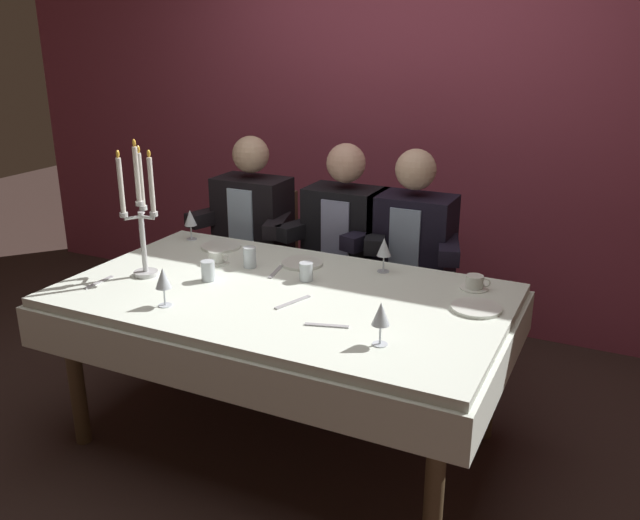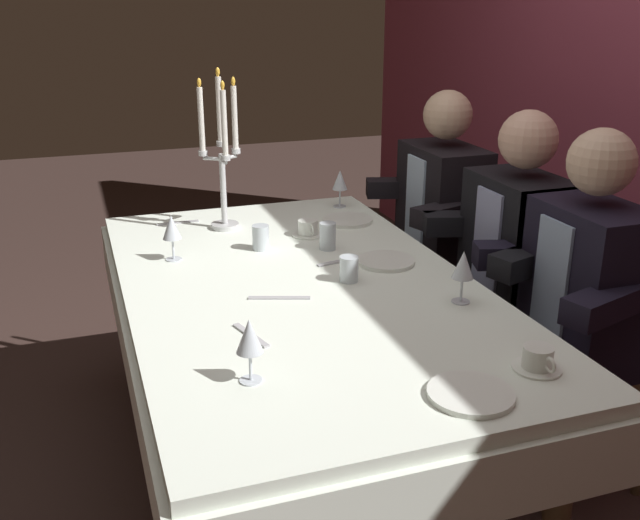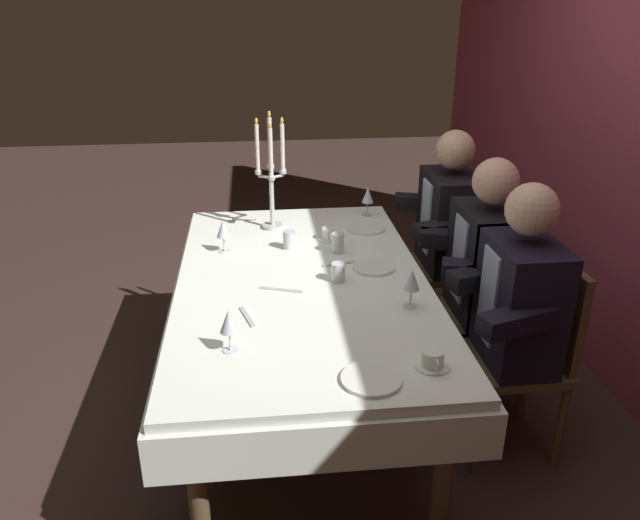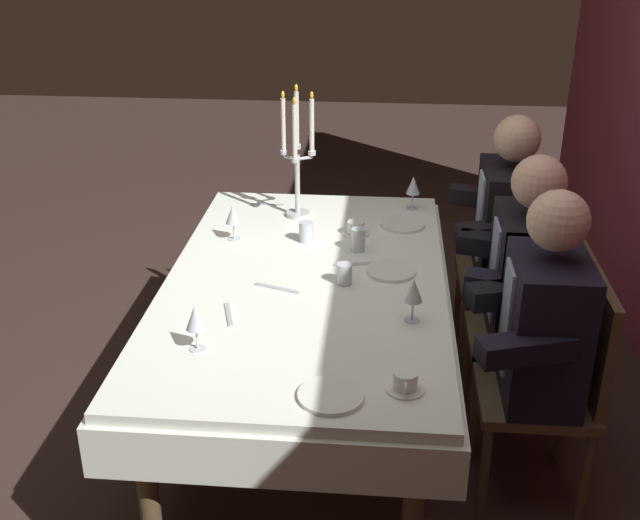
# 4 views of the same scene
# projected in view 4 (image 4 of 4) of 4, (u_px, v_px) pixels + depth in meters

# --- Properties ---
(ground_plane) EXTENTS (12.00, 12.00, 0.00)m
(ground_plane) POSITION_uv_depth(u_px,v_px,m) (307.00, 430.00, 3.40)
(ground_plane) COLOR #382723
(dining_table) EXTENTS (1.94, 1.14, 0.74)m
(dining_table) POSITION_uv_depth(u_px,v_px,m) (306.00, 304.00, 3.13)
(dining_table) COLOR white
(dining_table) RESTS_ON ground_plane
(candelabra) EXTENTS (0.15, 0.17, 0.62)m
(candelabra) POSITION_uv_depth(u_px,v_px,m) (297.00, 159.00, 3.57)
(candelabra) COLOR silver
(candelabra) RESTS_ON dining_table
(dinner_plate_0) EXTENTS (0.20, 0.20, 0.01)m
(dinner_plate_0) POSITION_uv_depth(u_px,v_px,m) (391.00, 271.00, 3.13)
(dinner_plate_0) COLOR white
(dinner_plate_0) RESTS_ON dining_table
(dinner_plate_1) EXTENTS (0.20, 0.20, 0.01)m
(dinner_plate_1) POSITION_uv_depth(u_px,v_px,m) (331.00, 395.00, 2.35)
(dinner_plate_1) COLOR white
(dinner_plate_1) RESTS_ON dining_table
(dinner_plate_2) EXTENTS (0.20, 0.20, 0.01)m
(dinner_plate_2) POSITION_uv_depth(u_px,v_px,m) (402.00, 224.00, 3.57)
(dinner_plate_2) COLOR white
(dinner_plate_2) RESTS_ON dining_table
(wine_glass_0) EXTENTS (0.07, 0.07, 0.16)m
(wine_glass_0) POSITION_uv_depth(u_px,v_px,m) (233.00, 215.00, 3.38)
(wine_glass_0) COLOR silver
(wine_glass_0) RESTS_ON dining_table
(wine_glass_1) EXTENTS (0.07, 0.07, 0.16)m
(wine_glass_1) POSITION_uv_depth(u_px,v_px,m) (413.00, 186.00, 3.72)
(wine_glass_1) COLOR silver
(wine_glass_1) RESTS_ON dining_table
(wine_glass_2) EXTENTS (0.07, 0.07, 0.16)m
(wine_glass_2) POSITION_uv_depth(u_px,v_px,m) (413.00, 292.00, 2.73)
(wine_glass_2) COLOR silver
(wine_glass_2) RESTS_ON dining_table
(wine_glass_3) EXTENTS (0.07, 0.07, 0.16)m
(wine_glass_3) POSITION_uv_depth(u_px,v_px,m) (195.00, 319.00, 2.55)
(wine_glass_3) COLOR silver
(wine_glass_3) RESTS_ON dining_table
(water_tumbler_0) EXTENTS (0.06, 0.06, 0.09)m
(water_tumbler_0) POSITION_uv_depth(u_px,v_px,m) (306.00, 232.00, 3.39)
(water_tumbler_0) COLOR silver
(water_tumbler_0) RESTS_ON dining_table
(water_tumbler_1) EXTENTS (0.06, 0.06, 0.08)m
(water_tumbler_1) POSITION_uv_depth(u_px,v_px,m) (344.00, 274.00, 3.02)
(water_tumbler_1) COLOR silver
(water_tumbler_1) RESTS_ON dining_table
(water_tumbler_2) EXTENTS (0.06, 0.06, 0.10)m
(water_tumbler_2) POSITION_uv_depth(u_px,v_px,m) (358.00, 240.00, 3.31)
(water_tumbler_2) COLOR silver
(water_tumbler_2) RESTS_ON dining_table
(coffee_cup_0) EXTENTS (0.13, 0.12, 0.06)m
(coffee_cup_0) POSITION_uv_depth(u_px,v_px,m) (356.00, 229.00, 3.47)
(coffee_cup_0) COLOR white
(coffee_cup_0) RESTS_ON dining_table
(coffee_cup_1) EXTENTS (0.13, 0.12, 0.06)m
(coffee_cup_1) POSITION_uv_depth(u_px,v_px,m) (405.00, 382.00, 2.38)
(coffee_cup_1) COLOR white
(coffee_cup_1) RESTS_ON dining_table
(knife_0) EXTENTS (0.08, 0.19, 0.01)m
(knife_0) POSITION_uv_depth(u_px,v_px,m) (277.00, 288.00, 3.00)
(knife_0) COLOR #B7B7BC
(knife_0) RESTS_ON dining_table
(spoon_1) EXTENTS (0.02, 0.17, 0.01)m
(spoon_1) POSITION_uv_depth(u_px,v_px,m) (266.00, 205.00, 3.81)
(spoon_1) COLOR #B7B7BC
(spoon_1) RESTS_ON dining_table
(fork_2) EXTENTS (0.05, 0.17, 0.01)m
(fork_2) POSITION_uv_depth(u_px,v_px,m) (354.00, 264.00, 3.19)
(fork_2) COLOR #B7B7BC
(fork_2) RESTS_ON dining_table
(fork_3) EXTENTS (0.17, 0.07, 0.01)m
(fork_3) POSITION_uv_depth(u_px,v_px,m) (229.00, 314.00, 2.81)
(fork_3) COLOR #B7B7BC
(fork_3) RESTS_ON dining_table
(seated_diner_0) EXTENTS (0.63, 0.48, 1.24)m
(seated_diner_0) POSITION_uv_depth(u_px,v_px,m) (509.00, 222.00, 3.63)
(seated_diner_0) COLOR brown
(seated_diner_0) RESTS_ON ground_plane
(seated_diner_1) EXTENTS (0.63, 0.48, 1.24)m
(seated_diner_1) POSITION_uv_depth(u_px,v_px,m) (529.00, 277.00, 3.10)
(seated_diner_1) COLOR brown
(seated_diner_1) RESTS_ON ground_plane
(seated_diner_2) EXTENTS (0.63, 0.48, 1.24)m
(seated_diner_2) POSITION_uv_depth(u_px,v_px,m) (545.00, 325.00, 2.75)
(seated_diner_2) COLOR brown
(seated_diner_2) RESTS_ON ground_plane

